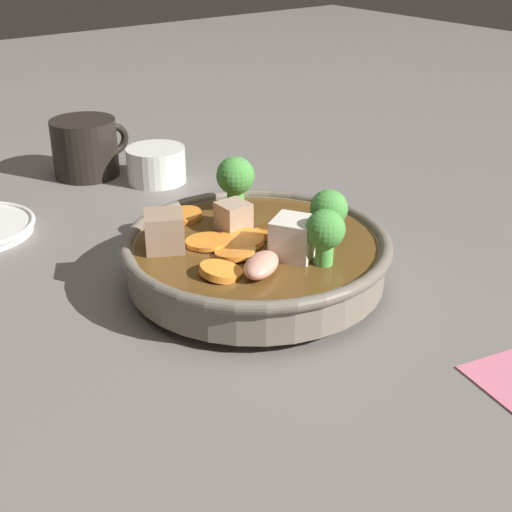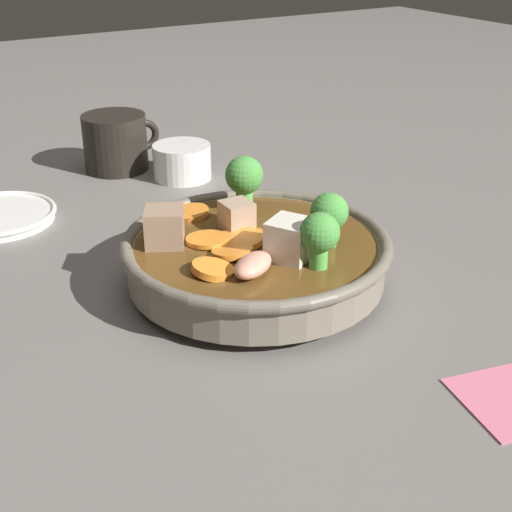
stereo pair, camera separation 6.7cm
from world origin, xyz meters
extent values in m
plane|color=slate|center=(0.00, 0.00, 0.00)|extent=(3.00, 3.00, 0.00)
cylinder|color=slate|center=(0.00, 0.00, 0.01)|extent=(0.13, 0.13, 0.01)
cylinder|color=slate|center=(0.00, 0.00, 0.03)|extent=(0.24, 0.24, 0.04)
torus|color=#685F52|center=(0.00, 0.00, 0.05)|extent=(0.25, 0.25, 0.01)
cylinder|color=brown|center=(0.00, 0.00, 0.04)|extent=(0.23, 0.23, 0.02)
cylinder|color=orange|center=(-0.06, -0.03, 0.05)|extent=(0.05, 0.05, 0.01)
cylinder|color=orange|center=(-0.01, 0.01, 0.05)|extent=(0.06, 0.06, 0.01)
cylinder|color=orange|center=(-0.02, 0.09, 0.05)|extent=(0.04, 0.04, 0.01)
cylinder|color=orange|center=(-0.04, 0.02, 0.05)|extent=(0.05, 0.05, 0.01)
cylinder|color=orange|center=(0.02, 0.01, 0.05)|extent=(0.04, 0.04, 0.01)
cylinder|color=orange|center=(-0.03, -0.01, 0.05)|extent=(0.04, 0.04, 0.01)
cylinder|color=#59B84C|center=(0.05, -0.04, 0.06)|extent=(0.02, 0.02, 0.02)
sphere|color=#47933D|center=(0.05, -0.04, 0.08)|extent=(0.04, 0.04, 0.04)
cylinder|color=#59B84C|center=(0.03, 0.07, 0.06)|extent=(0.02, 0.02, 0.02)
sphere|color=#47933D|center=(0.03, 0.07, 0.08)|extent=(0.04, 0.04, 0.04)
cylinder|color=#59B84C|center=(0.02, -0.07, 0.06)|extent=(0.02, 0.02, 0.02)
sphere|color=#47933D|center=(0.02, -0.07, 0.08)|extent=(0.03, 0.03, 0.03)
cube|color=tan|center=(0.00, 0.04, 0.06)|extent=(0.03, 0.03, 0.03)
cube|color=silver|center=(0.01, -0.04, 0.06)|extent=(0.05, 0.05, 0.04)
cube|color=#9E7F66|center=(-0.07, 0.04, 0.06)|extent=(0.05, 0.05, 0.03)
ellipsoid|color=#EA9E84|center=(-0.03, -0.05, 0.05)|extent=(0.05, 0.05, 0.02)
cylinder|color=white|center=(0.07, 0.31, 0.02)|extent=(0.08, 0.08, 0.05)
cylinder|color=brown|center=(0.07, 0.31, 0.04)|extent=(0.07, 0.07, 0.00)
cylinder|color=black|center=(0.01, 0.38, 0.04)|extent=(0.09, 0.09, 0.08)
torus|color=black|center=(0.05, 0.38, 0.04)|extent=(0.04, 0.01, 0.04)
camera|label=1|loc=(-0.37, -0.48, 0.33)|focal=50.00mm
camera|label=2|loc=(-0.31, -0.51, 0.33)|focal=50.00mm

